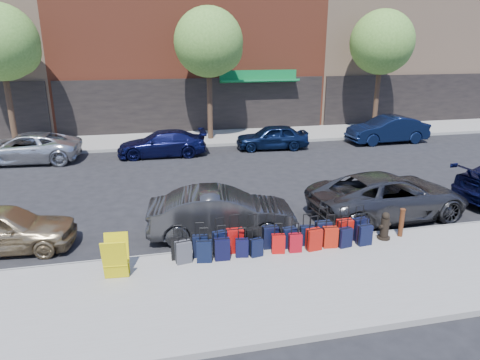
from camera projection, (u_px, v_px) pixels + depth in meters
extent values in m
plane|color=black|center=(236.00, 195.00, 16.20)|extent=(120.00, 120.00, 0.00)
cube|color=gray|center=(294.00, 283.00, 10.14)|extent=(60.00, 4.00, 0.15)
cube|color=gray|center=(201.00, 138.00, 25.46)|extent=(60.00, 4.00, 0.15)
cube|color=gray|center=(270.00, 245.00, 12.01)|extent=(60.00, 0.08, 0.15)
cube|color=gray|center=(206.00, 146.00, 23.58)|extent=(60.00, 0.08, 0.15)
cube|color=black|center=(196.00, 106.00, 26.77)|extent=(16.66, 0.15, 3.40)
cube|color=#0A612D|center=(260.00, 81.00, 26.82)|extent=(5.00, 0.91, 0.27)
cube|color=#0A612D|center=(258.00, 75.00, 26.99)|extent=(5.00, 0.10, 0.60)
cube|color=black|center=(422.00, 99.00, 30.10)|extent=(14.70, 0.15, 3.40)
cylinder|color=black|center=(9.00, 102.00, 22.16)|extent=(0.30, 0.30, 4.80)
sphere|color=#427627|center=(0.00, 42.00, 21.25)|extent=(3.80, 3.80, 3.80)
sphere|color=#427627|center=(14.00, 50.00, 21.49)|extent=(2.58, 2.58, 2.58)
cylinder|color=black|center=(210.00, 97.00, 24.34)|extent=(0.30, 0.30, 4.80)
sphere|color=#427627|center=(209.00, 42.00, 23.43)|extent=(3.80, 3.80, 3.80)
sphere|color=#427627|center=(219.00, 49.00, 23.67)|extent=(2.58, 2.58, 2.58)
cylinder|color=black|center=(377.00, 92.00, 26.52)|extent=(0.30, 0.30, 4.80)
sphere|color=#427627|center=(382.00, 42.00, 25.61)|extent=(3.80, 3.80, 3.80)
sphere|color=#427627|center=(390.00, 49.00, 25.85)|extent=(2.58, 2.58, 2.58)
cube|color=black|center=(179.00, 248.00, 11.03)|extent=(0.40, 0.24, 0.57)
cylinder|color=black|center=(178.00, 226.00, 10.84)|extent=(0.22, 0.05, 0.03)
cube|color=black|center=(200.00, 246.00, 11.15)|extent=(0.41, 0.26, 0.58)
cylinder|color=black|center=(200.00, 224.00, 10.96)|extent=(0.22, 0.06, 0.03)
cube|color=black|center=(221.00, 242.00, 11.31)|extent=(0.45, 0.30, 0.62)
cylinder|color=black|center=(220.00, 219.00, 11.10)|extent=(0.23, 0.08, 0.03)
cube|color=#950B09|center=(235.00, 241.00, 11.37)|extent=(0.44, 0.25, 0.65)
cylinder|color=black|center=(235.00, 216.00, 11.16)|extent=(0.24, 0.04, 0.03)
cube|color=black|center=(253.00, 239.00, 11.49)|extent=(0.45, 0.29, 0.63)
cylinder|color=black|center=(253.00, 215.00, 11.28)|extent=(0.24, 0.07, 0.03)
cube|color=black|center=(270.00, 237.00, 11.61)|extent=(0.42, 0.23, 0.62)
cylinder|color=black|center=(271.00, 214.00, 11.41)|extent=(0.23, 0.04, 0.03)
cube|color=black|center=(289.00, 238.00, 11.66)|extent=(0.40, 0.26, 0.57)
cylinder|color=black|center=(290.00, 217.00, 11.47)|extent=(0.21, 0.06, 0.03)
cube|color=black|center=(307.00, 235.00, 11.80)|extent=(0.40, 0.25, 0.56)
cylinder|color=black|center=(308.00, 215.00, 11.61)|extent=(0.21, 0.06, 0.03)
cube|color=black|center=(323.00, 232.00, 11.88)|extent=(0.44, 0.25, 0.64)
cylinder|color=black|center=(324.00, 209.00, 11.66)|extent=(0.24, 0.04, 0.03)
cube|color=#A8110A|center=(344.00, 231.00, 11.97)|extent=(0.45, 0.26, 0.65)
cylinder|color=black|center=(346.00, 207.00, 11.76)|extent=(0.25, 0.04, 0.03)
cube|color=black|center=(360.00, 229.00, 12.10)|extent=(0.46, 0.30, 0.63)
cylinder|color=black|center=(362.00, 206.00, 11.89)|extent=(0.24, 0.07, 0.03)
cube|color=#3C3D41|center=(183.00, 252.00, 10.84)|extent=(0.43, 0.29, 0.58)
cylinder|color=black|center=(182.00, 229.00, 10.64)|extent=(0.22, 0.07, 0.03)
cube|color=black|center=(204.00, 251.00, 10.89)|extent=(0.42, 0.29, 0.56)
cylinder|color=black|center=(204.00, 229.00, 10.70)|extent=(0.22, 0.07, 0.03)
cube|color=black|center=(222.00, 249.00, 10.99)|extent=(0.40, 0.24, 0.58)
cylinder|color=black|center=(222.00, 227.00, 10.80)|extent=(0.22, 0.04, 0.03)
cube|color=black|center=(242.00, 248.00, 11.16)|extent=(0.36, 0.24, 0.49)
cylinder|color=black|center=(242.00, 229.00, 10.99)|extent=(0.19, 0.06, 0.03)
cube|color=black|center=(256.00, 248.00, 11.18)|extent=(0.35, 0.24, 0.48)
cylinder|color=black|center=(257.00, 229.00, 11.02)|extent=(0.19, 0.06, 0.03)
cube|color=#B00D0B|center=(278.00, 244.00, 11.35)|extent=(0.38, 0.26, 0.51)
cylinder|color=black|center=(279.00, 224.00, 11.18)|extent=(0.20, 0.06, 0.03)
cube|color=maroon|center=(295.00, 243.00, 11.42)|extent=(0.35, 0.22, 0.50)
cylinder|color=black|center=(296.00, 224.00, 11.25)|extent=(0.19, 0.05, 0.03)
cube|color=#9B110A|center=(314.00, 239.00, 11.51)|extent=(0.43, 0.28, 0.59)
cylinder|color=black|center=(315.00, 217.00, 11.31)|extent=(0.23, 0.06, 0.03)
cube|color=#A41A0A|center=(330.00, 237.00, 11.67)|extent=(0.41, 0.26, 0.58)
cylinder|color=black|center=(332.00, 216.00, 11.47)|extent=(0.22, 0.05, 0.03)
cube|color=black|center=(345.00, 238.00, 11.69)|extent=(0.40, 0.27, 0.54)
cylinder|color=black|center=(347.00, 218.00, 11.50)|extent=(0.21, 0.07, 0.03)
cube|color=black|center=(364.00, 235.00, 11.80)|extent=(0.41, 0.26, 0.57)
cylinder|color=black|center=(366.00, 214.00, 11.61)|extent=(0.22, 0.05, 0.03)
cylinder|color=black|center=(383.00, 237.00, 12.24)|extent=(0.36, 0.36, 0.06)
cylinder|color=black|center=(385.00, 227.00, 12.15)|extent=(0.24, 0.24, 0.56)
sphere|color=black|center=(386.00, 216.00, 12.04)|extent=(0.22, 0.22, 0.22)
cylinder|color=black|center=(385.00, 226.00, 12.13)|extent=(0.41, 0.22, 0.10)
cylinder|color=#38190C|center=(401.00, 223.00, 12.28)|extent=(0.14, 0.14, 0.82)
cylinder|color=#38190C|center=(403.00, 210.00, 12.16)|extent=(0.16, 0.16, 0.04)
cube|color=#CDBD0B|center=(115.00, 261.00, 9.95)|extent=(0.59, 0.30, 1.02)
cube|color=#CDBD0B|center=(117.00, 253.00, 10.30)|extent=(0.59, 0.30, 1.02)
cube|color=#CDBD0B|center=(116.00, 263.00, 10.17)|extent=(0.60, 0.42, 0.02)
imported|color=#9F8861|center=(2.00, 229.00, 11.69)|extent=(3.94, 1.85, 1.30)
imported|color=#2F2F32|center=(222.00, 213.00, 12.58)|extent=(4.46, 1.97, 1.43)
imported|color=#343436|center=(388.00, 196.00, 13.98)|extent=(5.42, 2.81, 1.46)
imported|color=silver|center=(25.00, 148.00, 20.40)|extent=(5.24, 2.71, 1.41)
imported|color=#0D103B|center=(162.00, 143.00, 21.58)|extent=(4.49, 1.94, 1.29)
imported|color=#0C1938|center=(272.00, 137.00, 23.00)|extent=(3.99, 1.90, 1.32)
imported|color=#0B1633|center=(387.00, 130.00, 24.44)|extent=(4.65, 1.74, 1.52)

